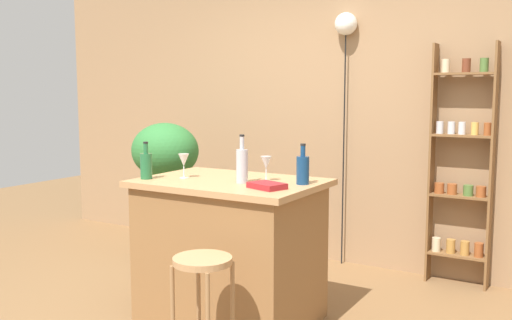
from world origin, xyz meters
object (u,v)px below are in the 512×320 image
object	(u,v)px
wine_glass_left	(266,163)
bottle_sauce_amber	(146,165)
bar_stool	(203,288)
wine_glass_center	(184,161)
spice_shelf	(461,168)
pendant_globe_light	(346,29)
bottle_spirits_clear	(303,169)
plant_stool	(167,238)
potted_plant	(165,156)
cookbook	(267,186)
bottle_wine_red	(242,165)

from	to	relation	value
wine_glass_left	bottle_sauce_amber	bearing A→B (deg)	-156.44
wine_glass_left	bar_stool	bearing A→B (deg)	-86.10
wine_glass_left	wine_glass_center	xyz separation A→B (m)	(-0.55, -0.16, 0.00)
spice_shelf	pendant_globe_light	world-z (taller)	pendant_globe_light
bottle_spirits_clear	pendant_globe_light	xyz separation A→B (m)	(-0.31, 1.45, 1.01)
plant_stool	wine_glass_left	distance (m)	1.82
bottle_sauce_amber	potted_plant	bearing A→B (deg)	124.25
bottle_sauce_amber	pendant_globe_light	size ratio (longest dim) A/B	0.11
potted_plant	cookbook	bearing A→B (deg)	-31.01
potted_plant	pendant_globe_light	distance (m)	1.92
bar_stool	wine_glass_left	world-z (taller)	wine_glass_left
potted_plant	wine_glass_center	bearing A→B (deg)	-44.37
plant_stool	potted_plant	world-z (taller)	potted_plant
spice_shelf	wine_glass_center	distance (m)	2.17
potted_plant	bottle_wine_red	distance (m)	1.59
plant_stool	wine_glass_center	size ratio (longest dim) A/B	2.62
potted_plant	pendant_globe_light	bearing A→B (deg)	28.51
wine_glass_center	potted_plant	bearing A→B (deg)	135.63
plant_stool	bottle_spirits_clear	bearing A→B (deg)	-22.36
bottle_spirits_clear	potted_plant	bearing A→B (deg)	157.64
bar_stool	spice_shelf	bearing A→B (deg)	68.20
spice_shelf	bottle_wine_red	size ratio (longest dim) A/B	6.15
plant_stool	pendant_globe_light	distance (m)	2.42
pendant_globe_light	bottle_spirits_clear	bearing A→B (deg)	-77.75
pendant_globe_light	potted_plant	bearing A→B (deg)	-151.49
cookbook	bottle_sauce_amber	bearing A→B (deg)	-156.33
bottle_wine_red	cookbook	world-z (taller)	bottle_wine_red
spice_shelf	wine_glass_left	world-z (taller)	spice_shelf
wine_glass_center	pendant_globe_light	world-z (taller)	pendant_globe_light
bottle_sauce_amber	bottle_spirits_clear	distance (m)	1.05
bar_stool	bottle_sauce_amber	bearing A→B (deg)	150.09
bar_stool	plant_stool	size ratio (longest dim) A/B	1.51
bottle_wine_red	wine_glass_left	distance (m)	0.17
wine_glass_left	cookbook	bearing A→B (deg)	-59.07
wine_glass_center	cookbook	size ratio (longest dim) A/B	0.78
plant_stool	bottle_wine_red	world-z (taller)	bottle_wine_red
bar_stool	cookbook	xyz separation A→B (m)	(0.09, 0.54, 0.49)
bottle_wine_red	wine_glass_left	world-z (taller)	bottle_wine_red
bottle_spirits_clear	pendant_globe_light	distance (m)	1.79
bar_stool	plant_stool	world-z (taller)	bar_stool
potted_plant	bottle_sauce_amber	bearing A→B (deg)	-55.75
potted_plant	bottle_sauce_amber	size ratio (longest dim) A/B	3.31
bar_stool	wine_glass_center	size ratio (longest dim) A/B	3.95
bottle_wine_red	wine_glass_left	size ratio (longest dim) A/B	1.88
plant_stool	bottle_spirits_clear	world-z (taller)	bottle_spirits_clear
bottle_sauce_amber	wine_glass_center	world-z (taller)	bottle_sauce_amber
bottle_wine_red	wine_glass_center	xyz separation A→B (m)	(-0.45, -0.03, 0.00)
potted_plant	bar_stool	bearing A→B (deg)	-44.91
pendant_globe_light	bottle_sauce_amber	bearing A→B (deg)	-110.75
potted_plant	bottle_sauce_amber	distance (m)	1.25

